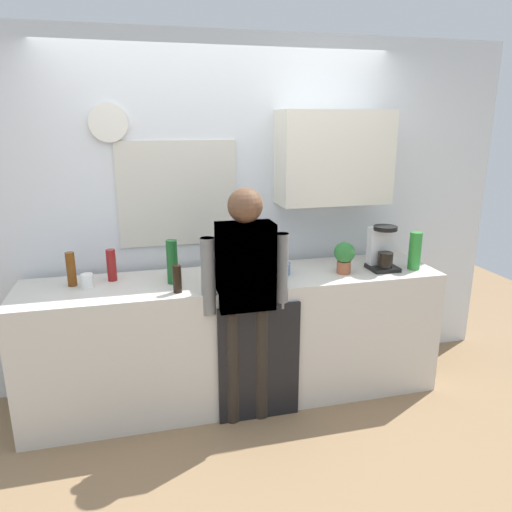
# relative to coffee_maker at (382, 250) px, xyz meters

# --- Properties ---
(ground_plane) EXTENTS (8.00, 8.00, 0.00)m
(ground_plane) POSITION_rel_coffee_maker_xyz_m (-1.09, -0.24, -1.08)
(ground_plane) COLOR #8C6D4C
(kitchen_counter) EXTENTS (2.95, 0.64, 0.93)m
(kitchen_counter) POSITION_rel_coffee_maker_xyz_m (-1.09, 0.06, -0.61)
(kitchen_counter) COLOR beige
(kitchen_counter) RESTS_ON ground_plane
(dishwasher_panel) EXTENTS (0.56, 0.02, 0.84)m
(dishwasher_panel) POSITION_rel_coffee_maker_xyz_m (-1.00, -0.27, -0.66)
(dishwasher_panel) COLOR black
(dishwasher_panel) RESTS_ON ground_plane
(back_wall_assembly) EXTENTS (4.55, 0.42, 2.60)m
(back_wall_assembly) POSITION_rel_coffee_maker_xyz_m (-0.99, 0.47, 0.29)
(back_wall_assembly) COLOR silver
(back_wall_assembly) RESTS_ON ground_plane
(coffee_maker) EXTENTS (0.20, 0.20, 0.33)m
(coffee_maker) POSITION_rel_coffee_maker_xyz_m (0.00, 0.00, 0.00)
(coffee_maker) COLOR black
(coffee_maker) RESTS_ON kitchen_counter
(bottle_green_wine) EXTENTS (0.07, 0.07, 0.30)m
(bottle_green_wine) POSITION_rel_coffee_maker_xyz_m (-1.53, 0.05, 0.00)
(bottle_green_wine) COLOR #195923
(bottle_green_wine) RESTS_ON kitchen_counter
(bottle_amber_beer) EXTENTS (0.06, 0.06, 0.23)m
(bottle_amber_beer) POSITION_rel_coffee_maker_xyz_m (-2.18, 0.16, -0.03)
(bottle_amber_beer) COLOR brown
(bottle_amber_beer) RESTS_ON kitchen_counter
(bottle_dark_sauce) EXTENTS (0.06, 0.06, 0.18)m
(bottle_dark_sauce) POSITION_rel_coffee_maker_xyz_m (-1.51, -0.14, -0.06)
(bottle_dark_sauce) COLOR black
(bottle_dark_sauce) RESTS_ON kitchen_counter
(bottle_clear_soda) EXTENTS (0.09, 0.09, 0.28)m
(bottle_clear_soda) POSITION_rel_coffee_maker_xyz_m (0.23, -0.07, -0.01)
(bottle_clear_soda) COLOR #2D8C33
(bottle_clear_soda) RESTS_ON kitchen_counter
(bottle_red_vinegar) EXTENTS (0.06, 0.06, 0.22)m
(bottle_red_vinegar) POSITION_rel_coffee_maker_xyz_m (-1.93, 0.21, -0.04)
(bottle_red_vinegar) COLOR maroon
(bottle_red_vinegar) RESTS_ON kitchen_counter
(bottle_olive_oil) EXTENTS (0.06, 0.06, 0.25)m
(bottle_olive_oil) POSITION_rel_coffee_maker_xyz_m (-1.52, 0.18, -0.02)
(bottle_olive_oil) COLOR olive
(bottle_olive_oil) RESTS_ON kitchen_counter
(cup_white_mug) EXTENTS (0.08, 0.08, 0.10)m
(cup_white_mug) POSITION_rel_coffee_maker_xyz_m (-2.08, 0.09, -0.10)
(cup_white_mug) COLOR white
(cup_white_mug) RESTS_ON kitchen_counter
(cup_terracotta_mug) EXTENTS (0.08, 0.08, 0.09)m
(cup_terracotta_mug) POSITION_rel_coffee_maker_xyz_m (-1.13, 0.29, -0.10)
(cup_terracotta_mug) COLOR #B26647
(cup_terracotta_mug) RESTS_ON kitchen_counter
(cup_yellow_cup) EXTENTS (0.07, 0.07, 0.09)m
(cup_yellow_cup) POSITION_rel_coffee_maker_xyz_m (0.06, 0.18, -0.10)
(cup_yellow_cup) COLOR yellow
(cup_yellow_cup) RESTS_ON kitchen_counter
(mixing_bowl) EXTENTS (0.22, 0.22, 0.08)m
(mixing_bowl) POSITION_rel_coffee_maker_xyz_m (-0.80, 0.08, -0.11)
(mixing_bowl) COLOR #4C72A5
(mixing_bowl) RESTS_ON kitchen_counter
(potted_plant) EXTENTS (0.15, 0.15, 0.23)m
(potted_plant) POSITION_rel_coffee_maker_xyz_m (-0.31, -0.03, -0.01)
(potted_plant) COLOR #9E5638
(potted_plant) RESTS_ON kitchen_counter
(person_at_sink) EXTENTS (0.57, 0.22, 1.60)m
(person_at_sink) POSITION_rel_coffee_maker_xyz_m (-1.09, -0.24, -0.13)
(person_at_sink) COLOR black
(person_at_sink) RESTS_ON ground_plane
(person_guest) EXTENTS (0.57, 0.22, 1.60)m
(person_guest) POSITION_rel_coffee_maker_xyz_m (-1.09, -0.24, -0.13)
(person_guest) COLOR brown
(person_guest) RESTS_ON ground_plane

